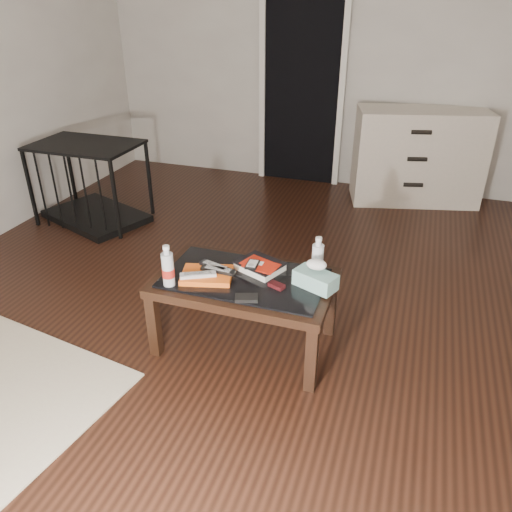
{
  "coord_description": "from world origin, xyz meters",
  "views": [
    {
      "loc": [
        0.86,
        -2.75,
        1.9
      ],
      "look_at": [
        0.06,
        -0.38,
        0.55
      ],
      "focal_mm": 35.0,
      "sensor_mm": 36.0,
      "label": 1
    }
  ],
  "objects": [
    {
      "name": "ground",
      "position": [
        0.0,
        0.0,
        0.0
      ],
      "size": [
        5.0,
        5.0,
        0.0
      ],
      "primitive_type": "plane",
      "color": "black",
      "rests_on": "ground"
    },
    {
      "name": "room_shell",
      "position": [
        0.0,
        0.0,
        1.62
      ],
      "size": [
        5.0,
        5.0,
        5.0
      ],
      "color": "beige",
      "rests_on": "ground"
    },
    {
      "name": "doorway",
      "position": [
        -0.4,
        2.47,
        1.02
      ],
      "size": [
        0.9,
        0.08,
        2.07
      ],
      "color": "black",
      "rests_on": "ground"
    },
    {
      "name": "coffee_table",
      "position": [
        0.03,
        -0.48,
        0.4
      ],
      "size": [
        1.0,
        0.6,
        0.46
      ],
      "color": "black",
      "rests_on": "ground"
    },
    {
      "name": "dresser",
      "position": [
        0.84,
        2.23,
        0.45
      ],
      "size": [
        1.29,
        0.78,
        0.9
      ],
      "rotation": [
        0.0,
        0.0,
        0.25
      ],
      "color": "beige",
      "rests_on": "ground"
    },
    {
      "name": "pet_crate",
      "position": [
        -1.9,
        0.8,
        0.23
      ],
      "size": [
        1.05,
        0.88,
        0.71
      ],
      "rotation": [
        0.0,
        0.0,
        -0.36
      ],
      "color": "black",
      "rests_on": "ground"
    },
    {
      "name": "magazines",
      "position": [
        -0.17,
        -0.55,
        0.48
      ],
      "size": [
        0.32,
        0.27,
        0.03
      ],
      "primitive_type": "cube",
      "rotation": [
        0.0,
        0.0,
        0.25
      ],
      "color": "orange",
      "rests_on": "coffee_table"
    },
    {
      "name": "remote_silver",
      "position": [
        -0.2,
        -0.6,
        0.5
      ],
      "size": [
        0.2,
        0.14,
        0.02
      ],
      "primitive_type": "cube",
      "rotation": [
        0.0,
        0.0,
        0.49
      ],
      "color": "#BAB9BE",
      "rests_on": "magazines"
    },
    {
      "name": "remote_black_front",
      "position": [
        -0.12,
        -0.52,
        0.5
      ],
      "size": [
        0.2,
        0.06,
        0.02
      ],
      "primitive_type": "cube",
      "rotation": [
        0.0,
        0.0,
        -0.04
      ],
      "color": "black",
      "rests_on": "magazines"
    },
    {
      "name": "remote_black_back",
      "position": [
        -0.15,
        -0.49,
        0.5
      ],
      "size": [
        0.21,
        0.11,
        0.02
      ],
      "primitive_type": "cube",
      "rotation": [
        0.0,
        0.0,
        -0.3
      ],
      "color": "black",
      "rests_on": "magazines"
    },
    {
      "name": "textbook",
      "position": [
        0.08,
        -0.37,
        0.48
      ],
      "size": [
        0.31,
        0.28,
        0.05
      ],
      "primitive_type": "cube",
      "rotation": [
        0.0,
        0.0,
        -0.39
      ],
      "color": "black",
      "rests_on": "coffee_table"
    },
    {
      "name": "dvd_mailers",
      "position": [
        0.08,
        -0.39,
        0.51
      ],
      "size": [
        0.23,
        0.19,
        0.01
      ],
      "primitive_type": "cube",
      "rotation": [
        0.0,
        0.0,
        -0.36
      ],
      "color": "red",
      "rests_on": "textbook"
    },
    {
      "name": "ipod",
      "position": [
        0.05,
        -0.43,
        0.52
      ],
      "size": [
        0.07,
        0.11,
        0.02
      ],
      "primitive_type": "cube",
      "rotation": [
        0.0,
        0.0,
        0.06
      ],
      "color": "black",
      "rests_on": "dvd_mailers"
    },
    {
      "name": "flip_phone",
      "position": [
        0.23,
        -0.53,
        0.47
      ],
      "size": [
        0.1,
        0.08,
        0.02
      ],
      "primitive_type": "cube",
      "rotation": [
        0.0,
        0.0,
        -0.37
      ],
      "color": "black",
      "rests_on": "coffee_table"
    },
    {
      "name": "wallet",
      "position": [
        0.11,
        -0.69,
        0.47
      ],
      "size": [
        0.14,
        0.1,
        0.02
      ],
      "primitive_type": "cube",
      "rotation": [
        0.0,
        0.0,
        0.33
      ],
      "color": "black",
      "rests_on": "coffee_table"
    },
    {
      "name": "water_bottle_left",
      "position": [
        -0.34,
        -0.69,
        0.58
      ],
      "size": [
        0.08,
        0.08,
        0.24
      ],
      "primitive_type": "cylinder",
      "rotation": [
        0.0,
        0.0,
        -0.24
      ],
      "color": "#B4BAC0",
      "rests_on": "coffee_table"
    },
    {
      "name": "water_bottle_right",
      "position": [
        0.41,
        -0.33,
        0.58
      ],
      "size": [
        0.07,
        0.07,
        0.24
      ],
      "primitive_type": "cylinder",
      "rotation": [
        0.0,
        0.0,
        0.14
      ],
      "color": "silver",
      "rests_on": "coffee_table"
    },
    {
      "name": "tissue_box",
      "position": [
        0.43,
        -0.46,
        0.51
      ],
      "size": [
        0.26,
        0.2,
        0.09
      ],
      "primitive_type": "cube",
      "rotation": [
        0.0,
        0.0,
        -0.39
      ],
      "color": "#217C77",
      "rests_on": "coffee_table"
    }
  ]
}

